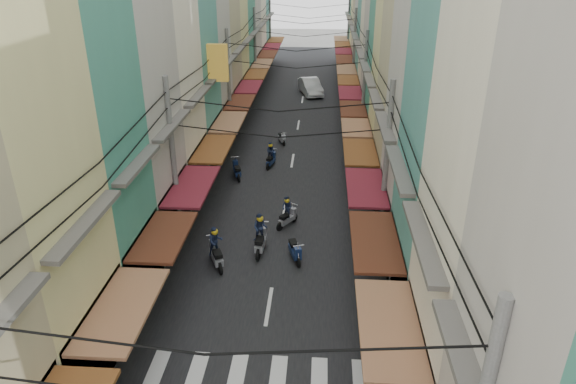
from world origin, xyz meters
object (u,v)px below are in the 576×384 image
at_px(white_car, 310,94).
at_px(bicycle, 416,292).
at_px(traffic_sign, 391,266).
at_px(market_umbrella, 432,331).

height_order(white_car, bicycle, white_car).
bearing_deg(traffic_sign, market_umbrella, -77.05).
xyz_separation_m(bicycle, traffic_sign, (-1.37, -1.05, 1.91)).
height_order(white_car, traffic_sign, traffic_sign).
relative_size(white_car, bicycle, 3.15).
height_order(white_car, market_umbrella, market_umbrella).
height_order(bicycle, traffic_sign, traffic_sign).
relative_size(white_car, market_umbrella, 2.47).
distance_m(white_car, bicycle, 33.17).
distance_m(bicycle, traffic_sign, 2.57).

